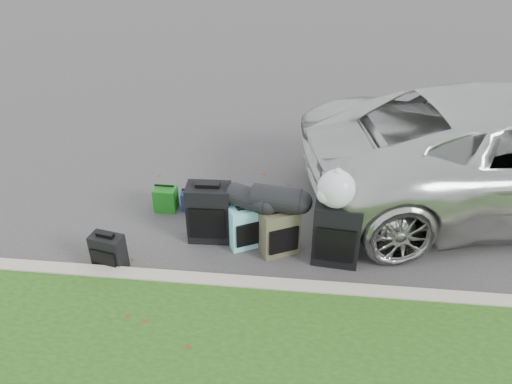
# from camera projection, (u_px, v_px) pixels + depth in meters

# --- Properties ---
(ground) EXTENTS (120.00, 120.00, 0.00)m
(ground) POSITION_uv_depth(u_px,v_px,m) (262.00, 237.00, 6.42)
(ground) COLOR #383535
(ground) RESTS_ON ground
(curb) EXTENTS (120.00, 0.18, 0.15)m
(curb) POSITION_uv_depth(u_px,v_px,m) (254.00, 286.00, 5.54)
(curb) COLOR #9E937F
(curb) RESTS_ON ground
(suitcase_small_black) EXTENTS (0.41, 0.28, 0.47)m
(suitcase_small_black) POSITION_uv_depth(u_px,v_px,m) (109.00, 252.00, 5.79)
(suitcase_small_black) COLOR black
(suitcase_small_black) RESTS_ON ground
(suitcase_large_black_left) EXTENTS (0.55, 0.34, 0.77)m
(suitcase_large_black_left) POSITION_uv_depth(u_px,v_px,m) (209.00, 213.00, 6.20)
(suitcase_large_black_left) COLOR black
(suitcase_large_black_left) RESTS_ON ground
(suitcase_olive) EXTENTS (0.52, 0.44, 0.61)m
(suitcase_olive) POSITION_uv_depth(u_px,v_px,m) (279.00, 231.00, 6.01)
(suitcase_olive) COLOR #3B3A27
(suitcase_olive) RESTS_ON ground
(suitcase_teal) EXTENTS (0.46, 0.39, 0.57)m
(suitcase_teal) POSITION_uv_depth(u_px,v_px,m) (246.00, 226.00, 6.13)
(suitcase_teal) COLOR #5CA7B2
(suitcase_teal) RESTS_ON ground
(suitcase_large_black_right) EXTENTS (0.57, 0.37, 0.81)m
(suitcase_large_black_right) POSITION_uv_depth(u_px,v_px,m) (337.00, 233.00, 5.82)
(suitcase_large_black_right) COLOR black
(suitcase_large_black_right) RESTS_ON ground
(tote_green) EXTENTS (0.30, 0.24, 0.34)m
(tote_green) POSITION_uv_depth(u_px,v_px,m) (166.00, 199.00, 6.86)
(tote_green) COLOR #186E19
(tote_green) RESTS_ON ground
(tote_navy) EXTENTS (0.27, 0.22, 0.26)m
(tote_navy) POSITION_uv_depth(u_px,v_px,m) (191.00, 200.00, 6.90)
(tote_navy) COLOR navy
(tote_navy) RESTS_ON ground
(duffel_left) EXTENTS (0.61, 0.39, 0.31)m
(duffel_left) POSITION_uv_depth(u_px,v_px,m) (276.00, 199.00, 5.78)
(duffel_left) COLOR black
(duffel_left) RESTS_ON suitcase_olive
(duffel_right) EXTENTS (0.56, 0.45, 0.27)m
(duffel_right) POSITION_uv_depth(u_px,v_px,m) (249.00, 198.00, 5.89)
(duffel_right) COLOR black
(duffel_right) RESTS_ON suitcase_teal
(trash_bag) EXTENTS (0.43, 0.43, 0.43)m
(trash_bag) POSITION_uv_depth(u_px,v_px,m) (336.00, 189.00, 5.48)
(trash_bag) COLOR silver
(trash_bag) RESTS_ON suitcase_large_black_right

